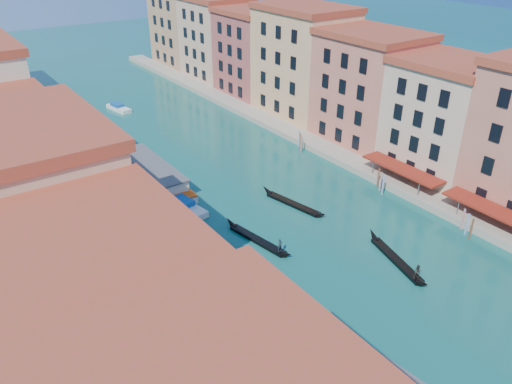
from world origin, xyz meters
The scene contains 10 objects.
right_bank_palazzos centered at (30.00, 65.00, 9.75)m, with size 12.80×128.40×21.00m.
quay centered at (22.00, 65.00, 0.50)m, with size 4.00×140.00×1.00m, color #A29C83.
restaurant_awnings centered at (22.19, 23.00, 2.99)m, with size 3.20×44.55×3.12m.
mooring_poles_right centered at (19.10, 28.80, 1.30)m, with size 1.44×54.24×3.20m.
vaporetto_far centered at (-6.31, 61.35, 1.31)m, with size 4.57×19.56×2.90m.
gondola_fore centered at (-2.79, 39.30, 0.38)m, with size 2.81×11.31×2.26m.
gondola_right centered at (7.69, 26.77, 0.45)m, with size 3.83×11.50×2.33m.
gondola_far centered at (6.16, 43.95, 0.33)m, with size 3.16×11.37×1.62m.
motorboat_mid centered at (-6.34, 51.04, 0.57)m, with size 3.29×7.32×1.46m.
motorboat_far centered at (1.52, 95.25, 0.52)m, with size 3.17×6.72×1.34m.
Camera 1 is at (-31.56, -1.64, 33.62)m, focal length 35.00 mm.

